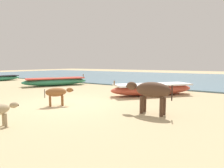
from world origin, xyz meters
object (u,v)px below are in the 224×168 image
cow_adult_dark (151,91)px  calf_far_brown (57,93)px  fishing_boat_4 (153,89)px  fishing_boat_2 (56,81)px

cow_adult_dark → calf_far_brown: (-3.34, -0.84, -0.23)m
calf_far_brown → fishing_boat_4: bearing=9.5°
fishing_boat_2 → cow_adult_dark: (8.70, -3.62, 0.41)m
cow_adult_dark → fishing_boat_2: bearing=-22.1°
fishing_boat_4 → cow_adult_dark: size_ratio=2.66×
cow_adult_dark → fishing_boat_4: bearing=-68.8°
cow_adult_dark → calf_far_brown: 3.45m
fishing_boat_2 → calf_far_brown: (5.36, -4.46, 0.18)m
fishing_boat_2 → fishing_boat_4: bearing=-63.3°
cow_adult_dark → calf_far_brown: cow_adult_dark is taller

